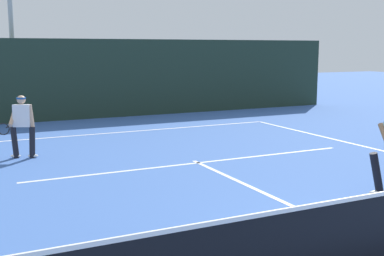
# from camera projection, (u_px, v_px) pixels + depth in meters

# --- Properties ---
(court_line_baseline_far) EXTENTS (10.21, 0.10, 0.01)m
(court_line_baseline_far) POSITION_uv_depth(u_px,v_px,m) (130.00, 131.00, 16.41)
(court_line_baseline_far) COLOR white
(court_line_baseline_far) RESTS_ON ground_plane
(court_line_service) EXTENTS (8.33, 0.10, 0.01)m
(court_line_service) POSITION_uv_depth(u_px,v_px,m) (198.00, 163.00, 11.93)
(court_line_service) COLOR white
(court_line_service) RESTS_ON ground_plane
(court_line_centre) EXTENTS (0.10, 6.40, 0.01)m
(court_line_centre) POSITION_uv_depth(u_px,v_px,m) (269.00, 195.00, 9.30)
(court_line_centre) COLOR white
(court_line_centre) RESTS_ON ground_plane
(player_far) EXTENTS (0.97, 0.86, 1.58)m
(player_far) POSITION_uv_depth(u_px,v_px,m) (22.00, 124.00, 12.34)
(player_far) COLOR black
(player_far) RESTS_ON ground_plane
(back_fence_windscreen) EXTENTS (21.59, 0.12, 3.09)m
(back_fence_windscreen) POSITION_uv_depth(u_px,v_px,m) (99.00, 79.00, 19.38)
(back_fence_windscreen) COLOR #1F3227
(back_fence_windscreen) RESTS_ON ground_plane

